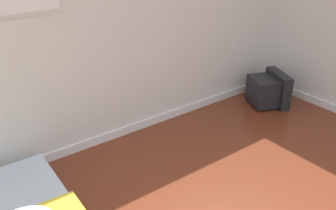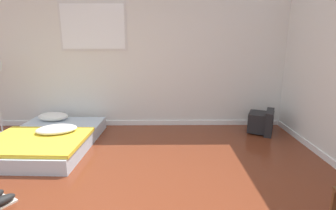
# 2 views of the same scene
# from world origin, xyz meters

# --- Properties ---
(wall_back) EXTENTS (8.00, 0.08, 2.60)m
(wall_back) POSITION_xyz_m (-0.01, 2.77, 1.29)
(wall_back) COLOR silver
(wall_back) RESTS_ON ground_plane
(crt_tv) EXTENTS (0.54, 0.57, 0.41)m
(crt_tv) POSITION_xyz_m (2.31, 2.30, 0.20)
(crt_tv) COLOR black
(crt_tv) RESTS_ON ground_plane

